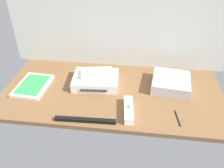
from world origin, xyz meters
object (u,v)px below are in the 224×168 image
Objects in this scene: remote_classic_pad at (97,73)px; sensor_bar at (85,120)px; mini_computer at (171,83)px; game_case at (33,86)px; stylus_pen at (178,118)px; game_console at (96,80)px; remote_wand at (128,110)px.

remote_classic_pad reaches higher than sensor_bar.
game_case is at bearing -173.09° from mini_computer.
remote_classic_pad is at bearing 87.99° from sensor_bar.
sensor_bar is (0.07, -27.10, -4.71)cm from remote_classic_pad.
remote_classic_pad is 0.65× the size of sensor_bar.
mini_computer is 1.20× the size of remote_classic_pad.
remote_classic_pad reaches higher than stylus_pen.
game_console is at bearing -177.20° from mini_computer.
sensor_bar reaches higher than stylus_pen.
game_console is 2.45× the size of stylus_pen.
mini_computer is at bearing 42.16° from remote_wand.
stylus_pen is (19.62, -1.08, -1.16)cm from remote_wand.
remote_wand is at bearing -11.76° from game_case.
remote_wand is (-18.21, -20.21, -1.13)cm from mini_computer.
game_console reaches higher than sensor_bar.
stylus_pen is at bearing -40.41° from remote_classic_pad.
mini_computer is 0.95× the size of game_case.
stylus_pen is (36.09, -20.96, -5.06)cm from remote_classic_pad.
game_console is 1.11× the size of game_case.
remote_wand is 0.97× the size of remote_classic_pad.
remote_wand is at bearing 21.61° from sensor_bar.
sensor_bar is (-16.41, -7.22, -0.81)cm from remote_wand.
sensor_bar is at bearing -100.13° from remote_classic_pad.
game_console is 1.18× the size of mini_computer.
stylus_pen is at bearing 7.53° from sensor_bar.
game_console is at bearing 126.46° from remote_wand.
game_case reaches higher than sensor_bar.
stylus_pen is at bearing -86.21° from mini_computer.
sensor_bar is (29.34, -19.68, -0.06)cm from game_case.
mini_computer is 44.21cm from sensor_bar.
sensor_bar is at bearing -162.05° from remote_wand.
remote_classic_pad is at bearing 123.84° from remote_wand.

